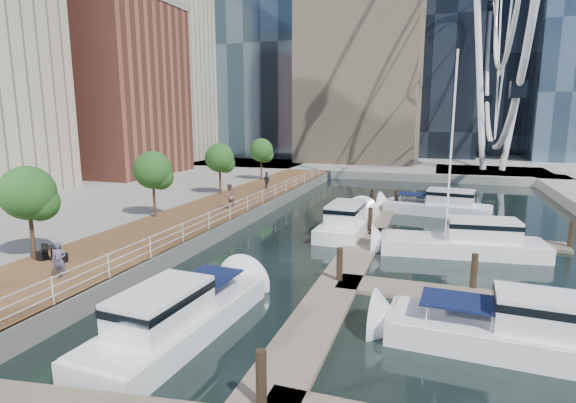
% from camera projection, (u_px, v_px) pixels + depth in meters
% --- Properties ---
extents(ground, '(520.00, 520.00, 0.00)m').
position_uv_depth(ground, '(200.00, 357.00, 14.98)').
color(ground, black).
rests_on(ground, ground).
extents(boardwalk, '(6.00, 60.00, 1.00)m').
position_uv_depth(boardwalk, '(193.00, 223.00, 31.67)').
color(boardwalk, brown).
rests_on(boardwalk, ground).
extents(seawall, '(0.25, 60.00, 1.00)m').
position_uv_depth(seawall, '(232.00, 226.00, 30.74)').
color(seawall, '#595954').
rests_on(seawall, ground).
extents(land_far, '(200.00, 114.00, 1.00)m').
position_uv_depth(land_far, '(408.00, 148.00, 109.95)').
color(land_far, gray).
rests_on(land_far, ground).
extents(pier, '(14.00, 12.00, 1.00)m').
position_uv_depth(pier, '(492.00, 174.00, 58.99)').
color(pier, gray).
rests_on(pier, ground).
extents(railing, '(0.10, 60.00, 1.05)m').
position_uv_depth(railing, '(230.00, 212.00, 30.58)').
color(railing, white).
rests_on(railing, boardwalk).
extents(floating_docks, '(16.00, 34.00, 2.60)m').
position_uv_depth(floating_docks, '(449.00, 272.00, 21.71)').
color(floating_docks, '#6D6051').
rests_on(floating_docks, ground).
extents(midrise_condos, '(19.00, 67.00, 28.00)m').
position_uv_depth(midrise_condos, '(43.00, 64.00, 47.95)').
color(midrise_condos, '#BCAD8E').
rests_on(midrise_condos, ground).
extents(street_trees, '(2.60, 42.60, 4.60)m').
position_uv_depth(street_trees, '(153.00, 170.00, 30.79)').
color(street_trees, '#3F2B1C').
rests_on(street_trees, ground).
extents(yacht_foreground, '(9.50, 3.00, 2.15)m').
position_uv_depth(yacht_foreground, '(515.00, 352.00, 15.28)').
color(yacht_foreground, silver).
rests_on(yacht_foreground, ground).
extents(pedestrian_near, '(0.70, 0.58, 1.63)m').
position_uv_depth(pedestrian_near, '(59.00, 260.00, 19.25)').
color(pedestrian_near, '#4F4F69').
rests_on(pedestrian_near, boardwalk).
extents(pedestrian_mid, '(1.01, 1.14, 1.95)m').
position_uv_depth(pedestrian_mid, '(229.00, 196.00, 33.99)').
color(pedestrian_mid, '#816059').
rests_on(pedestrian_mid, boardwalk).
extents(pedestrian_far, '(1.05, 0.98, 1.73)m').
position_uv_depth(pedestrian_far, '(267.00, 181.00, 43.15)').
color(pedestrian_far, '#393E47').
rests_on(pedestrian_far, boardwalk).
extents(moored_yachts, '(22.72, 38.36, 11.50)m').
position_uv_depth(moored_yachts, '(447.00, 264.00, 24.48)').
color(moored_yachts, white).
rests_on(moored_yachts, ground).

